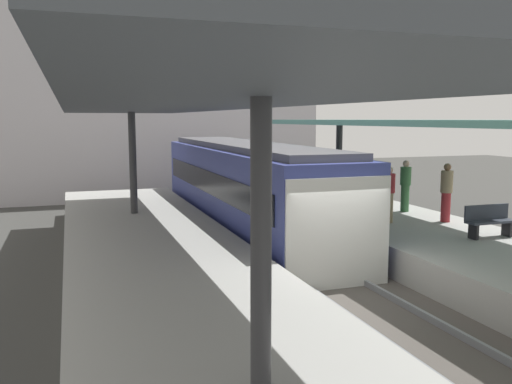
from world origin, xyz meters
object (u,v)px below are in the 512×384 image
at_px(passenger_near_bench, 389,193).
at_px(passenger_mid_platform, 446,192).
at_px(platform_bench, 489,220).
at_px(commuter_train, 246,188).
at_px(passenger_far_end, 405,185).

distance_m(passenger_near_bench, passenger_mid_platform, 1.78).
bearing_deg(passenger_near_bench, platform_bench, -62.49).
bearing_deg(commuter_train, platform_bench, -54.20).
height_order(platform_bench, passenger_far_end, passenger_far_end).
relative_size(commuter_train, passenger_mid_platform, 7.70).
xyz_separation_m(passenger_mid_platform, passenger_far_end, (-0.08, 2.00, -0.03)).
height_order(commuter_train, passenger_far_end, commuter_train).
bearing_deg(passenger_near_bench, passenger_far_end, 43.17).
bearing_deg(passenger_far_end, commuter_train, 155.24).
height_order(passenger_near_bench, passenger_mid_platform, passenger_mid_platform).
xyz_separation_m(platform_bench, passenger_mid_platform, (0.34, 2.19, 0.47)).
xyz_separation_m(platform_bench, passenger_near_bench, (-1.38, 2.65, 0.43)).
bearing_deg(passenger_far_end, passenger_near_bench, -136.83).
xyz_separation_m(commuter_train, platform_bench, (4.66, -6.46, -0.26)).
distance_m(platform_bench, passenger_far_end, 4.22).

